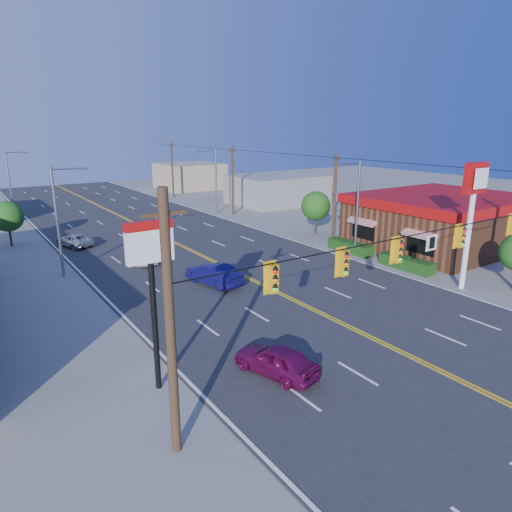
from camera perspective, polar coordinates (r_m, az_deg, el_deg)
ground at (r=23.76m, az=18.07°, el=-11.66°), size 160.00×160.00×0.00m
road at (r=38.25m, az=-6.01°, el=-0.36°), size 20.00×120.00×0.06m
signal_span at (r=21.91m, az=18.96°, el=-0.32°), size 24.32×0.34×9.00m
kfc at (r=45.20m, az=22.10°, el=4.14°), size 16.30×12.40×4.70m
kfc_pylon at (r=32.97m, az=25.45°, el=6.28°), size 2.20×0.36×8.50m
pizza_hut_sign at (r=18.43m, az=-12.96°, el=-1.87°), size 1.90×0.30×6.85m
streetlight_se at (r=39.00m, az=12.37°, el=6.43°), size 2.55×0.25×8.00m
streetlight_ne at (r=58.04m, az=-5.18°, el=9.73°), size 2.55×0.25×8.00m
streetlight_sw at (r=35.60m, az=-23.34°, el=4.62°), size 2.55×0.25×8.00m
streetlight_nw at (r=61.12m, az=-28.26°, el=8.24°), size 2.55×0.25×8.00m
utility_pole_near at (r=42.82m, az=9.78°, el=6.96°), size 0.28×0.28×8.40m
utility_pole_mid at (r=57.05m, az=-2.93°, el=9.35°), size 0.28×0.28×8.40m
utility_pole_far at (r=72.97m, az=-10.42°, el=10.54°), size 0.28×0.28×8.40m
tree_kfc_rear at (r=46.79m, az=7.47°, el=6.23°), size 2.94×2.94×4.41m
tree_west at (r=47.33m, az=-28.64°, el=4.35°), size 2.80×2.80×4.20m
bld_east_mid at (r=66.06m, az=2.62°, el=8.32°), size 12.00×10.00×4.00m
bld_east_far at (r=83.23m, az=-8.30°, el=9.88°), size 10.00×10.00×4.40m
car_magenta at (r=20.69m, az=2.54°, el=-13.01°), size 2.62×4.29×1.37m
car_blue at (r=31.83m, az=-5.33°, el=-2.35°), size 2.45×4.79×1.50m
car_white at (r=37.92m, az=-14.08°, el=-0.02°), size 1.70×4.10×1.18m
car_silver at (r=45.08m, az=-21.78°, el=1.79°), size 3.06×4.53×1.15m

